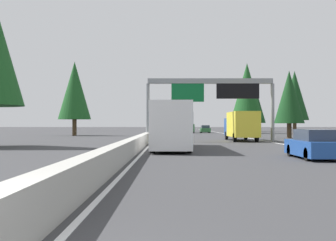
{
  "coord_description": "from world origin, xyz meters",
  "views": [
    {
      "loc": [
        -3.93,
        -1.9,
        1.75
      ],
      "look_at": [
        65.12,
        -1.57,
        2.3
      ],
      "focal_mm": 44.43,
      "sensor_mm": 36.0,
      "label": 1
    }
  ],
  "objects": [
    {
      "name": "shoulder_stripe_median",
      "position": [
        70.0,
        -0.25,
        0.01
      ],
      "size": [
        160.0,
        0.16,
        0.01
      ],
      "primitive_type": "cube",
      "color": "silver",
      "rests_on": "ground"
    },
    {
      "name": "sedan_near_right",
      "position": [
        16.92,
        -9.16,
        0.68
      ],
      "size": [
        4.4,
        1.8,
        1.47
      ],
      "color": "#1E4793",
      "rests_on": "ground"
    },
    {
      "name": "conifer_right_near",
      "position": [
        46.44,
        -16.36,
        4.99
      ],
      "size": [
        3.62,
        3.62,
        8.22
      ],
      "color": "#4C3823",
      "rests_on": "ground"
    },
    {
      "name": "conifer_left_near",
      "position": [
        57.57,
        12.28,
        6.68
      ],
      "size": [
        4.84,
        4.84,
        10.99
      ],
      "color": "#4C3823",
      "rests_on": "ground"
    },
    {
      "name": "bus_far_right",
      "position": [
        25.05,
        -1.95,
        1.72
      ],
      "size": [
        11.5,
        2.55,
        3.1
      ],
      "color": "white",
      "rests_on": "ground"
    },
    {
      "name": "pickup_near_center",
      "position": [
        55.94,
        -1.57,
        0.91
      ],
      "size": [
        5.6,
        2.0,
        1.86
      ],
      "color": "slate",
      "rests_on": "ground"
    },
    {
      "name": "ground_plane",
      "position": [
        60.0,
        0.0,
        0.0
      ],
      "size": [
        320.0,
        320.0,
        0.0
      ],
      "primitive_type": "plane",
      "color": "#38383A"
    },
    {
      "name": "conifer_right_distant",
      "position": [
        91.26,
        -21.88,
        5.36
      ],
      "size": [
        3.89,
        3.89,
        8.84
      ],
      "color": "#4C3823",
      "rests_on": "ground"
    },
    {
      "name": "median_barrier",
      "position": [
        80.0,
        0.3,
        0.45
      ],
      "size": [
        180.0,
        0.56,
        0.9
      ],
      "primitive_type": "cube",
      "color": "#ADAAA3",
      "rests_on": "ground"
    },
    {
      "name": "box_truck_distant_b",
      "position": [
        38.83,
        -9.21,
        1.61
      ],
      "size": [
        8.5,
        2.4,
        2.95
      ],
      "color": "gold",
      "rests_on": "ground"
    },
    {
      "name": "shoulder_stripe_right",
      "position": [
        70.0,
        -11.52,
        0.01
      ],
      "size": [
        160.0,
        0.16,
        0.01
      ],
      "primitive_type": "cube",
      "color": "silver",
      "rests_on": "ground"
    },
    {
      "name": "sedan_mid_left",
      "position": [
        77.05,
        -8.76,
        0.68
      ],
      "size": [
        4.4,
        1.8,
        1.47
      ],
      "color": "#2D6B38",
      "rests_on": "ground"
    },
    {
      "name": "conifer_right_far",
      "position": [
        73.69,
        -16.32,
        7.98
      ],
      "size": [
        5.77,
        5.77,
        13.12
      ],
      "color": "#4C3823",
      "rests_on": "ground"
    },
    {
      "name": "conifer_right_mid",
      "position": [
        67.26,
        -23.27,
        6.58
      ],
      "size": [
        4.76,
        4.76,
        10.83
      ],
      "color": "#4C3823",
      "rests_on": "ground"
    },
    {
      "name": "sign_gantry_overhead",
      "position": [
        36.99,
        -6.04,
        4.95
      ],
      "size": [
        0.5,
        12.68,
        6.22
      ],
      "color": "gray",
      "rests_on": "ground"
    },
    {
      "name": "minivan_far_left",
      "position": [
        76.38,
        -5.53,
        0.95
      ],
      "size": [
        5.0,
        1.95,
        1.69
      ],
      "color": "#2D6B38",
      "rests_on": "ground"
    }
  ]
}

